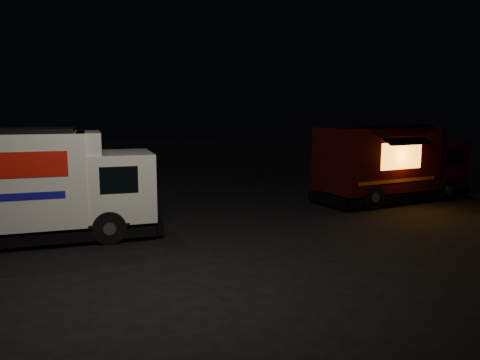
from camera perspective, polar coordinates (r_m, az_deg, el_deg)
The scene contains 3 objects.
ground at distance 12.24m, azimuth 1.21°, elevation -6.95°, with size 80.00×80.00×0.00m, color black.
white_truck at distance 12.76m, azimuth -23.96°, elevation -0.58°, with size 6.22×2.12×2.82m, color silver, non-canonical shape.
red_truck at distance 17.84m, azimuth 18.10°, elevation 2.06°, with size 5.95×2.19×2.77m, color #35090C, non-canonical shape.
Camera 1 is at (-3.20, -11.35, 3.27)m, focal length 35.00 mm.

